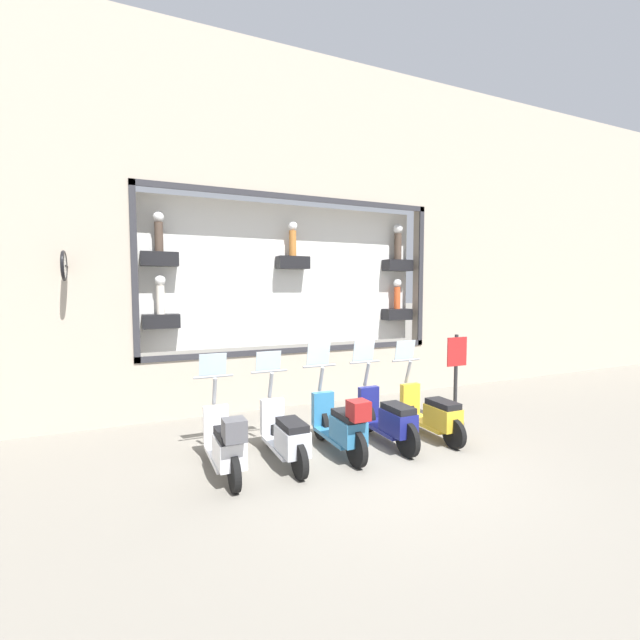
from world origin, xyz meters
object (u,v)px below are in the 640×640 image
Objects in this scene: scooter_silver_3 at (286,436)px; shop_sign_post at (456,376)px; scooter_yellow_0 at (432,414)px; scooter_navy_1 at (388,419)px; scooter_teal_2 at (341,425)px; scooter_white_4 at (226,444)px.

shop_sign_post is (0.43, -3.60, 0.51)m from scooter_silver_3.
scooter_navy_1 reaches higher than scooter_yellow_0.
scooter_yellow_0 is at bearing -88.33° from scooter_teal_2.
shop_sign_post is at bearing -79.98° from scooter_teal_2.
scooter_silver_3 is (-0.00, 2.70, -0.00)m from scooter_yellow_0.
scooter_teal_2 is 1.04× the size of shop_sign_post.
scooter_navy_1 is at bearing -86.19° from scooter_teal_2.
shop_sign_post is (0.42, -0.90, 0.51)m from scooter_yellow_0.
scooter_white_4 reaches higher than scooter_silver_3.
scooter_white_4 is (-0.01, 1.80, -0.02)m from scooter_teal_2.
scooter_teal_2 reaches higher than scooter_yellow_0.
scooter_silver_3 is 3.66m from shop_sign_post.
shop_sign_post is (0.48, -2.70, 0.45)m from scooter_teal_2.
scooter_teal_2 reaches higher than scooter_white_4.
shop_sign_post reaches higher than scooter_navy_1.
scooter_navy_1 reaches higher than scooter_teal_2.
scooter_yellow_0 is 0.90m from scooter_navy_1.
shop_sign_post is at bearing -83.78° from scooter_white_4.
scooter_silver_3 is at bearing 96.74° from shop_sign_post.
shop_sign_post is (0.42, -1.80, 0.49)m from scooter_navy_1.
shop_sign_post reaches higher than scooter_teal_2.
scooter_yellow_0 is 1.00× the size of scooter_white_4.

